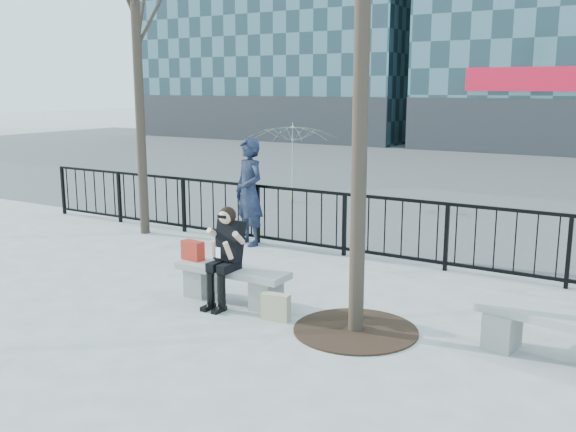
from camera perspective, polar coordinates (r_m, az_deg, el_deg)
The scene contains 11 objects.
ground at distance 8.87m, azimuth -4.94°, elevation -7.60°, with size 120.00×120.00×0.00m, color gray.
street_surface at distance 22.49m, azimuth 18.29°, elevation 3.49°, with size 60.00×23.00×0.01m, color #474747.
railing at distance 11.19m, azimuth 4.11°, elevation -0.63°, with size 14.00×0.06×1.10m.
tree_grate at distance 7.87m, azimuth 6.02°, elevation -10.05°, with size 1.50×1.50×0.02m, color black.
bench_main at distance 8.78m, azimuth -4.98°, elevation -5.74°, with size 1.65×0.46×0.49m.
bench_second at distance 7.55m, azimuth 22.75°, elevation -9.44°, with size 1.69×0.47×0.50m.
seated_woman at distance 8.55m, azimuth -5.66°, elevation -3.64°, with size 0.50×0.64×1.34m.
handbag at distance 9.12m, azimuth -8.47°, elevation -3.04°, with size 0.33×0.15×0.27m, color #B22216.
shopping_bag at distance 8.12m, azimuth -1.09°, elevation -8.09°, with size 0.36×0.13×0.34m, color beige.
standing_man at distance 11.78m, azimuth -3.48°, elevation 2.13°, with size 0.72×0.47×1.97m, color black.
vendor_umbrella at distance 16.08m, azimuth 0.35°, elevation 4.73°, with size 2.21×2.25×2.02m, color yellow.
Camera 1 is at (4.99, -6.74, 2.88)m, focal length 40.00 mm.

